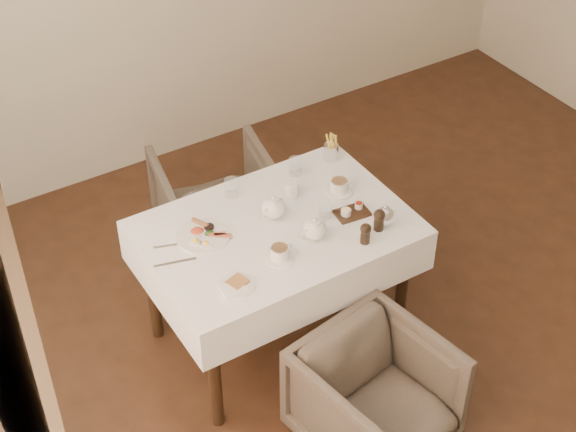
% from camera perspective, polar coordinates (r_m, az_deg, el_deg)
% --- Properties ---
extents(table, '(1.28, 0.88, 0.75)m').
position_cam_1_polar(table, '(4.32, -0.76, -1.87)').
color(table, black).
rests_on(table, ground).
extents(armchair_near, '(0.71, 0.73, 0.58)m').
position_cam_1_polar(armchair_near, '(4.13, 5.67, -11.56)').
color(armchair_near, '#4A4136').
rests_on(armchair_near, ground).
extents(armchair_far, '(0.75, 0.77, 0.60)m').
position_cam_1_polar(armchair_far, '(5.13, -4.65, 0.86)').
color(armchair_far, '#4A4136').
rests_on(armchair_far, ground).
extents(breakfast_plate, '(0.26, 0.26, 0.03)m').
position_cam_1_polar(breakfast_plate, '(4.20, -5.52, -1.22)').
color(breakfast_plate, white).
rests_on(breakfast_plate, table).
extents(side_plate, '(0.16, 0.16, 0.02)m').
position_cam_1_polar(side_plate, '(3.93, -3.38, -4.53)').
color(side_plate, white).
rests_on(side_plate, table).
extents(teapot_centre, '(0.20, 0.18, 0.13)m').
position_cam_1_polar(teapot_centre, '(4.26, -0.96, 0.62)').
color(teapot_centre, white).
rests_on(teapot_centre, table).
extents(teapot_front, '(0.18, 0.15, 0.13)m').
position_cam_1_polar(teapot_front, '(4.14, 1.73, -0.78)').
color(teapot_front, white).
rests_on(teapot_front, table).
extents(creamer, '(0.07, 0.07, 0.08)m').
position_cam_1_polar(creamer, '(4.40, 0.24, 1.76)').
color(creamer, white).
rests_on(creamer, table).
extents(teacup_near, '(0.14, 0.14, 0.07)m').
position_cam_1_polar(teacup_near, '(4.05, -0.55, -2.44)').
color(teacup_near, white).
rests_on(teacup_near, table).
extents(teacup_far, '(0.14, 0.14, 0.07)m').
position_cam_1_polar(teacup_far, '(4.44, 3.33, 1.90)').
color(teacup_far, white).
rests_on(teacup_far, table).
extents(glass_left, '(0.09, 0.09, 0.10)m').
position_cam_1_polar(glass_left, '(4.41, -3.68, 1.86)').
color(glass_left, silver).
rests_on(glass_left, table).
extents(glass_mid, '(0.07, 0.07, 0.09)m').
position_cam_1_polar(glass_mid, '(4.27, 2.48, 0.45)').
color(glass_mid, silver).
rests_on(glass_mid, table).
extents(glass_right, '(0.09, 0.09, 0.10)m').
position_cam_1_polar(glass_right, '(4.54, 0.49, 3.22)').
color(glass_right, silver).
rests_on(glass_right, table).
extents(condiment_board, '(0.17, 0.13, 0.04)m').
position_cam_1_polar(condiment_board, '(4.32, 4.14, 0.26)').
color(condiment_board, black).
rests_on(condiment_board, table).
extents(pepper_mill_left, '(0.06, 0.06, 0.11)m').
position_cam_1_polar(pepper_mill_left, '(4.13, 5.03, -1.12)').
color(pepper_mill_left, black).
rests_on(pepper_mill_left, table).
extents(pepper_mill_right, '(0.06, 0.06, 0.12)m').
position_cam_1_polar(pepper_mill_right, '(4.21, 5.91, -0.24)').
color(pepper_mill_right, black).
rests_on(pepper_mill_right, table).
extents(silver_pot, '(0.12, 0.11, 0.12)m').
position_cam_1_polar(silver_pot, '(4.24, 6.28, 0.08)').
color(silver_pot, white).
rests_on(silver_pot, table).
extents(fries_cup, '(0.08, 0.08, 0.16)m').
position_cam_1_polar(fries_cup, '(4.64, 2.81, 4.42)').
color(fries_cup, silver).
rests_on(fries_cup, table).
extents(cutlery_fork, '(0.18, 0.07, 0.00)m').
position_cam_1_polar(cutlery_fork, '(4.17, -7.44, -1.87)').
color(cutlery_fork, silver).
rests_on(cutlery_fork, table).
extents(cutlery_knife, '(0.20, 0.07, 0.00)m').
position_cam_1_polar(cutlery_knife, '(4.08, -7.31, -3.00)').
color(cutlery_knife, silver).
rests_on(cutlery_knife, table).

